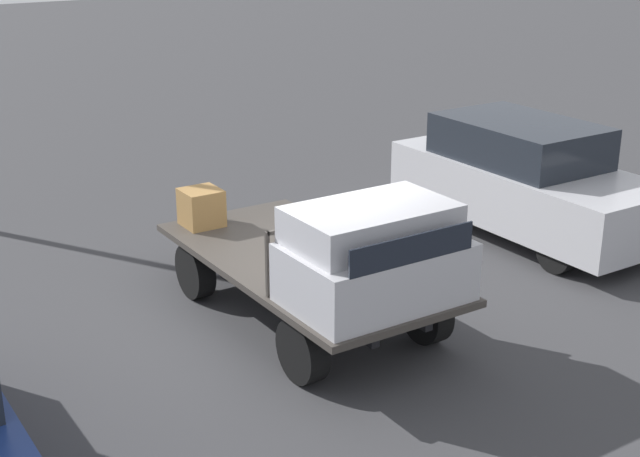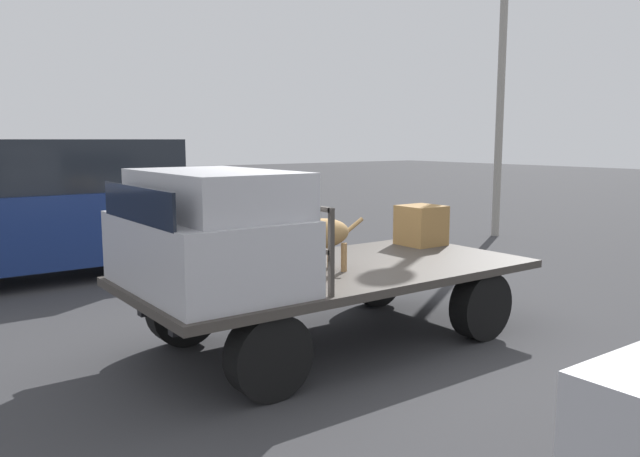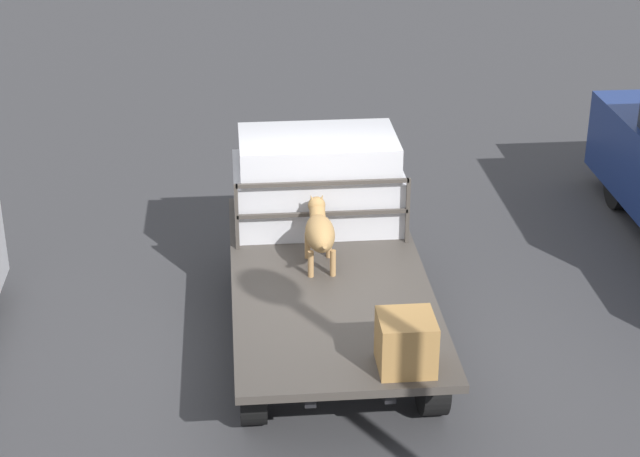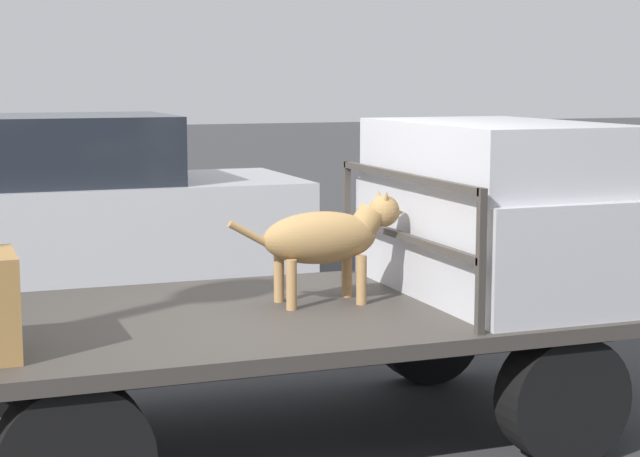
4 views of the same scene
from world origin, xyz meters
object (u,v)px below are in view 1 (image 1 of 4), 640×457
dog (323,234)px  parked_sedan (524,179)px  cargo_crate (201,207)px  flatbed_truck (304,274)px

dog → parked_sedan: 4.43m
dog → parked_sedan: bearing=86.0°
cargo_crate → parked_sedan: (0.98, 4.86, -0.16)m
parked_sedan → dog: bearing=-82.5°
parked_sedan → flatbed_truck: bearing=-86.4°
dog → cargo_crate: 2.09m
flatbed_truck → cargo_crate: (-1.72, -0.49, 0.44)m
parked_sedan → cargo_crate: bearing=-107.4°
flatbed_truck → parked_sedan: (-0.74, 4.37, 0.28)m
flatbed_truck → dog: bearing=14.4°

